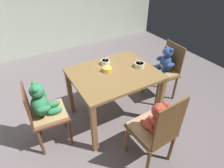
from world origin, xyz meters
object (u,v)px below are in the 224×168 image
(teddy_chair_near_left, at_px, (43,107))
(porridge_bowl_white_far_center, at_px, (105,62))
(teddy_chair_near_front, at_px, (156,125))
(teddy_chair_near_right, at_px, (165,66))
(dining_table, at_px, (114,80))
(porridge_bowl_yellow_center, at_px, (107,69))
(porridge_bowl_cream_near_right, at_px, (140,65))

(teddy_chair_near_left, height_order, porridge_bowl_white_far_center, teddy_chair_near_left)
(teddy_chair_near_front, bearing_deg, teddy_chair_near_right, -49.66)
(porridge_bowl_white_far_center, bearing_deg, teddy_chair_near_right, -13.24)
(dining_table, distance_m, teddy_chair_near_front, 0.80)
(porridge_bowl_white_far_center, distance_m, porridge_bowl_yellow_center, 0.18)
(dining_table, height_order, teddy_chair_near_left, teddy_chair_near_left)
(dining_table, bearing_deg, teddy_chair_near_right, 1.93)
(teddy_chair_near_right, distance_m, porridge_bowl_white_far_center, 0.93)
(dining_table, height_order, teddy_chair_near_front, teddy_chair_near_front)
(teddy_chair_near_right, bearing_deg, dining_table, 5.30)
(teddy_chair_near_right, distance_m, teddy_chair_near_front, 1.21)
(dining_table, bearing_deg, porridge_bowl_cream_near_right, -7.15)
(teddy_chair_near_left, distance_m, porridge_bowl_yellow_center, 0.86)
(teddy_chair_near_right, relative_size, teddy_chair_near_left, 1.00)
(teddy_chair_near_left, height_order, teddy_chair_near_front, teddy_chair_near_front)
(teddy_chair_near_front, bearing_deg, teddy_chair_near_left, 45.16)
(porridge_bowl_cream_near_right, bearing_deg, dining_table, 172.85)
(teddy_chair_near_front, bearing_deg, porridge_bowl_cream_near_right, -27.41)
(teddy_chair_near_right, height_order, porridge_bowl_cream_near_right, teddy_chair_near_right)
(porridge_bowl_cream_near_right, height_order, porridge_bowl_white_far_center, porridge_bowl_cream_near_right)
(teddy_chair_near_front, distance_m, porridge_bowl_yellow_center, 0.89)
(porridge_bowl_white_far_center, bearing_deg, dining_table, -92.50)
(porridge_bowl_cream_near_right, relative_size, porridge_bowl_white_far_center, 1.05)
(teddy_chair_near_front, height_order, porridge_bowl_cream_near_right, teddy_chair_near_front)
(dining_table, relative_size, porridge_bowl_cream_near_right, 8.21)
(teddy_chair_near_front, xyz_separation_m, porridge_bowl_yellow_center, (-0.07, 0.87, 0.21))
(dining_table, distance_m, porridge_bowl_yellow_center, 0.16)
(porridge_bowl_cream_near_right, bearing_deg, teddy_chair_near_right, 7.85)
(teddy_chair_near_left, relative_size, porridge_bowl_cream_near_right, 6.87)
(porridge_bowl_yellow_center, bearing_deg, teddy_chair_near_front, -85.71)
(teddy_chair_near_left, xyz_separation_m, porridge_bowl_cream_near_right, (1.24, -0.06, 0.20))
(teddy_chair_near_right, xyz_separation_m, teddy_chair_near_left, (-1.78, -0.02, 0.01))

